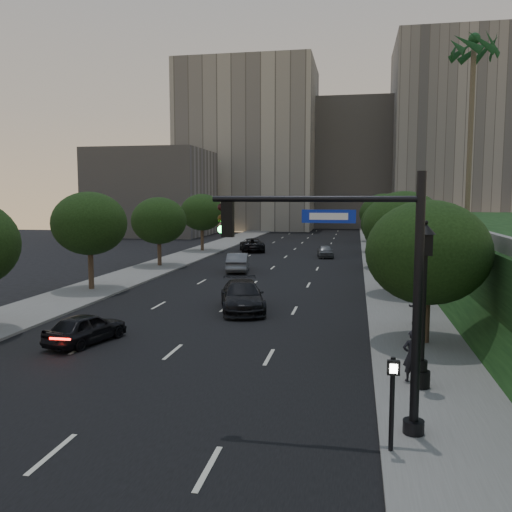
% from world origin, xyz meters
% --- Properties ---
extents(ground, '(160.00, 160.00, 0.00)m').
position_xyz_m(ground, '(0.00, 0.00, 0.00)').
color(ground, black).
rests_on(ground, ground).
extents(road_surface, '(16.00, 140.00, 0.02)m').
position_xyz_m(road_surface, '(0.00, 30.00, 0.01)').
color(road_surface, black).
rests_on(road_surface, ground).
extents(sidewalk_right, '(4.50, 140.00, 0.15)m').
position_xyz_m(sidewalk_right, '(10.25, 30.00, 0.07)').
color(sidewalk_right, slate).
rests_on(sidewalk_right, ground).
extents(sidewalk_left, '(4.50, 140.00, 0.15)m').
position_xyz_m(sidewalk_left, '(-10.25, 30.00, 0.07)').
color(sidewalk_left, slate).
rests_on(sidewalk_left, ground).
extents(parapet_wall, '(0.35, 90.00, 0.70)m').
position_xyz_m(parapet_wall, '(13.50, 28.00, 4.35)').
color(parapet_wall, slate).
rests_on(parapet_wall, embankment).
extents(office_block_left, '(26.00, 20.00, 32.00)m').
position_xyz_m(office_block_left, '(-14.00, 92.00, 16.00)').
color(office_block_left, gray).
rests_on(office_block_left, ground).
extents(office_block_mid, '(22.00, 18.00, 26.00)m').
position_xyz_m(office_block_mid, '(6.00, 102.00, 13.00)').
color(office_block_mid, gray).
rests_on(office_block_mid, ground).
extents(office_block_right, '(20.00, 22.00, 36.00)m').
position_xyz_m(office_block_right, '(24.00, 96.00, 18.00)').
color(office_block_right, gray).
rests_on(office_block_right, ground).
extents(office_block_filler, '(18.00, 16.00, 14.00)m').
position_xyz_m(office_block_filler, '(-26.00, 70.00, 7.00)').
color(office_block_filler, gray).
rests_on(office_block_filler, ground).
extents(tree_right_a, '(5.20, 5.20, 6.24)m').
position_xyz_m(tree_right_a, '(10.30, 8.00, 4.02)').
color(tree_right_a, '#38281C').
rests_on(tree_right_a, ground).
extents(tree_right_b, '(5.20, 5.20, 6.74)m').
position_xyz_m(tree_right_b, '(10.30, 20.00, 4.52)').
color(tree_right_b, '#38281C').
rests_on(tree_right_b, ground).
extents(tree_right_c, '(5.20, 5.20, 6.24)m').
position_xyz_m(tree_right_c, '(10.30, 33.00, 4.02)').
color(tree_right_c, '#38281C').
rests_on(tree_right_c, ground).
extents(tree_right_d, '(5.20, 5.20, 6.74)m').
position_xyz_m(tree_right_d, '(10.30, 47.00, 4.52)').
color(tree_right_d, '#38281C').
rests_on(tree_right_d, ground).
extents(tree_right_e, '(5.20, 5.20, 6.24)m').
position_xyz_m(tree_right_e, '(10.30, 62.00, 4.02)').
color(tree_right_e, '#38281C').
rests_on(tree_right_e, ground).
extents(tree_left_b, '(5.00, 5.00, 6.71)m').
position_xyz_m(tree_left_b, '(-10.30, 18.00, 4.58)').
color(tree_left_b, '#38281C').
rests_on(tree_left_b, ground).
extents(tree_left_c, '(5.00, 5.00, 6.34)m').
position_xyz_m(tree_left_c, '(-10.30, 31.00, 4.21)').
color(tree_left_c, '#38281C').
rests_on(tree_left_c, ground).
extents(tree_left_d, '(5.00, 5.00, 6.71)m').
position_xyz_m(tree_left_d, '(-10.30, 45.00, 4.58)').
color(tree_left_d, '#38281C').
rests_on(tree_left_d, ground).
extents(palm_far, '(3.20, 3.20, 15.50)m').
position_xyz_m(palm_far, '(16.00, 30.00, 17.64)').
color(palm_far, '#4C4233').
rests_on(palm_far, embankment).
extents(traffic_signal_mast, '(5.68, 0.56, 7.00)m').
position_xyz_m(traffic_signal_mast, '(7.80, -1.44, 3.67)').
color(traffic_signal_mast, black).
rests_on(traffic_signal_mast, ground).
extents(street_lamp, '(0.64, 0.64, 5.62)m').
position_xyz_m(street_lamp, '(9.48, 2.20, 2.63)').
color(street_lamp, black).
rests_on(street_lamp, ground).
extents(pedestrian_signal, '(0.30, 0.33, 2.50)m').
position_xyz_m(pedestrian_signal, '(8.24, -2.61, 1.57)').
color(pedestrian_signal, black).
rests_on(pedestrian_signal, ground).
extents(sedan_near_left, '(2.61, 4.27, 1.36)m').
position_xyz_m(sedan_near_left, '(-4.17, 5.64, 0.68)').
color(sedan_near_left, black).
rests_on(sedan_near_left, ground).
extents(sedan_mid_left, '(2.43, 5.13, 1.62)m').
position_xyz_m(sedan_mid_left, '(-2.55, 29.13, 0.81)').
color(sedan_mid_left, '#56585E').
rests_on(sedan_mid_left, ground).
extents(sedan_far_left, '(4.03, 6.13, 1.57)m').
position_xyz_m(sedan_far_left, '(-4.62, 46.15, 0.78)').
color(sedan_far_left, black).
rests_on(sedan_far_left, ground).
extents(sedan_near_right, '(3.73, 6.09, 1.65)m').
position_xyz_m(sedan_near_right, '(1.11, 13.56, 0.82)').
color(sedan_near_right, black).
rests_on(sedan_near_right, ground).
extents(sedan_far_right, '(2.11, 4.15, 1.35)m').
position_xyz_m(sedan_far_right, '(4.15, 41.42, 0.68)').
color(sedan_far_right, '#4F5356').
rests_on(sedan_far_right, ground).
extents(pedestrian_a, '(0.73, 0.56, 1.77)m').
position_xyz_m(pedestrian_a, '(9.24, 2.75, 1.03)').
color(pedestrian_a, black).
rests_on(pedestrian_a, sidewalk_right).
extents(pedestrian_b, '(0.88, 0.73, 1.64)m').
position_xyz_m(pedestrian_b, '(10.31, 11.41, 0.97)').
color(pedestrian_b, black).
rests_on(pedestrian_b, sidewalk_right).
extents(pedestrian_c, '(1.06, 0.87, 1.69)m').
position_xyz_m(pedestrian_c, '(10.94, 15.24, 0.99)').
color(pedestrian_c, black).
rests_on(pedestrian_c, sidewalk_right).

